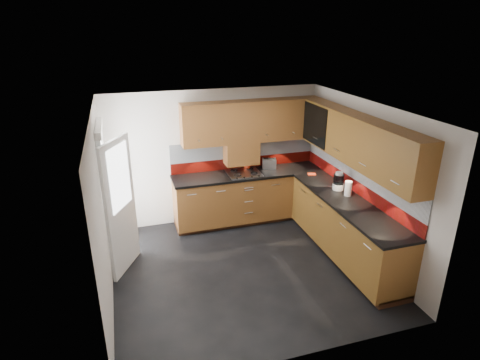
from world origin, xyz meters
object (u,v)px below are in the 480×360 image
object	(u,v)px
gas_hob	(244,173)
toaster	(269,163)
food_processor	(338,182)
utensil_pot	(247,164)

from	to	relation	value
gas_hob	toaster	size ratio (longest dim) A/B	2.04
food_processor	gas_hob	bearing A→B (deg)	137.61
toaster	food_processor	xyz separation A→B (m)	(0.69, -1.28, 0.05)
utensil_pot	food_processor	size ratio (longest dim) A/B	1.39
toaster	food_processor	size ratio (longest dim) A/B	0.97
food_processor	toaster	bearing A→B (deg)	118.52
toaster	food_processor	distance (m)	1.45
gas_hob	utensil_pot	world-z (taller)	utensil_pot
gas_hob	food_processor	distance (m)	1.67
utensil_pot	gas_hob	bearing A→B (deg)	-120.48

